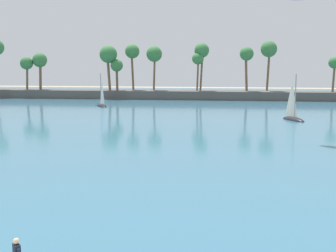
{
  "coord_description": "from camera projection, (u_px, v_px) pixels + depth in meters",
  "views": [
    {
      "loc": [
        4.83,
        -6.95,
        7.59
      ],
      "look_at": [
        2.6,
        10.84,
        4.99
      ],
      "focal_mm": 47.13,
      "sensor_mm": 36.0,
      "label": 1
    }
  ],
  "objects": [
    {
      "name": "sailboat_near_shore",
      "position": [
        293.0,
        116.0,
        57.84
      ],
      "size": [
        3.13,
        4.6,
        6.47
      ],
      "color": "black",
      "rests_on": "sea"
    },
    {
      "name": "sailboat_mid_bay",
      "position": [
        102.0,
        103.0,
        76.01
      ],
      "size": [
        3.31,
        4.23,
        6.09
      ],
      "color": "black",
      "rests_on": "sea"
    },
    {
      "name": "palm_headland",
      "position": [
        190.0,
        85.0,
        90.8
      ],
      "size": [
        99.66,
        6.04,
        12.41
      ],
      "color": "#514C47",
      "rests_on": "ground"
    },
    {
      "name": "sea",
      "position": [
        194.0,
        108.0,
        73.12
      ],
      "size": [
        220.0,
        116.39,
        0.06
      ],
      "primitive_type": "cube",
      "color": "#386B84",
      "rests_on": "ground"
    }
  ]
}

